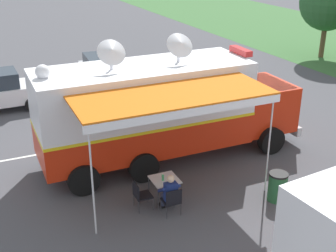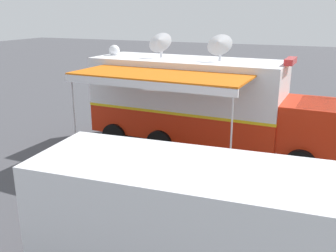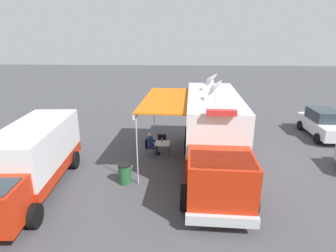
# 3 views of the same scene
# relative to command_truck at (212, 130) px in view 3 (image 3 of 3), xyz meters

# --- Properties ---
(ground_plane) EXTENTS (100.00, 100.00, 0.00)m
(ground_plane) POSITION_rel_command_truck_xyz_m (-0.06, -0.75, -1.95)
(ground_plane) COLOR #47474C
(lot_stripe) EXTENTS (0.31, 4.80, 0.01)m
(lot_stripe) POSITION_rel_command_truck_xyz_m (-2.25, -3.43, -1.94)
(lot_stripe) COLOR silver
(lot_stripe) RESTS_ON ground
(command_truck) EXTENTS (5.08, 9.58, 4.53)m
(command_truck) POSITION_rel_command_truck_xyz_m (0.00, 0.00, 0.00)
(command_truck) COLOR red
(command_truck) RESTS_ON ground
(folding_table) EXTENTS (0.83, 0.83, 0.73)m
(folding_table) POSITION_rel_command_truck_xyz_m (2.50, -1.22, -1.27)
(folding_table) COLOR silver
(folding_table) RESTS_ON ground
(water_bottle) EXTENTS (0.07, 0.07, 0.22)m
(water_bottle) POSITION_rel_command_truck_xyz_m (2.55, -1.30, -1.11)
(water_bottle) COLOR #3F9959
(water_bottle) RESTS_ON folding_table
(folding_chair_at_table) EXTENTS (0.50, 0.50, 0.87)m
(folding_chair_at_table) POSITION_rel_command_truck_xyz_m (3.30, -1.37, -1.43)
(folding_chair_at_table) COLOR black
(folding_chair_at_table) RESTS_ON ground
(folding_chair_beside_table) EXTENTS (0.50, 0.50, 0.87)m
(folding_chair_beside_table) POSITION_rel_command_truck_xyz_m (2.61, -2.07, -1.43)
(folding_chair_beside_table) COLOR black
(folding_chair_beside_table) RESTS_ON ground
(seated_responder) EXTENTS (0.67, 0.57, 1.25)m
(seated_responder) POSITION_rel_command_truck_xyz_m (3.12, -1.37, -1.30)
(seated_responder) COLOR navy
(seated_responder) RESTS_ON ground
(trash_bin) EXTENTS (0.57, 0.57, 0.91)m
(trash_bin) POSITION_rel_command_truck_xyz_m (3.98, 1.83, -1.49)
(trash_bin) COLOR #235B33
(trash_bin) RESTS_ON ground
(support_truck) EXTENTS (2.70, 6.93, 2.70)m
(support_truck) POSITION_rel_command_truck_xyz_m (7.68, 2.49, -0.56)
(support_truck) COLOR white
(support_truck) RESTS_ON ground
(car_behind_truck) EXTENTS (2.05, 4.21, 1.76)m
(car_behind_truck) POSITION_rel_command_truck_xyz_m (-7.73, -4.74, -1.07)
(car_behind_truck) COLOR silver
(car_behind_truck) RESTS_ON ground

